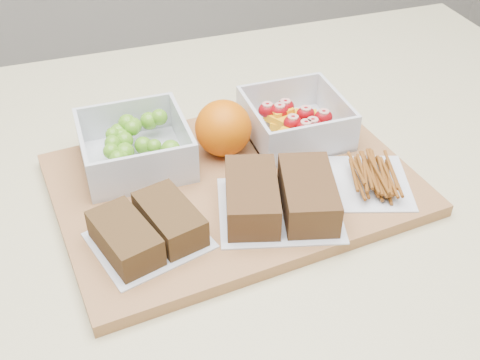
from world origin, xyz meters
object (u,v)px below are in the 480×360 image
at_px(sandwich_bag_left, 148,229).
at_px(sandwich_bag_center, 280,196).
at_px(fruit_container, 295,122).
at_px(pretzel_bag, 372,176).
at_px(grape_container, 136,146).
at_px(cutting_board, 234,184).
at_px(orange, 223,128).

relative_size(sandwich_bag_left, sandwich_bag_center, 0.84).
bearing_deg(fruit_container, pretzel_bag, -69.84).
height_order(grape_container, pretzel_bag, grape_container).
xyz_separation_m(grape_container, pretzel_bag, (0.26, -0.14, -0.01)).
height_order(fruit_container, sandwich_bag_center, fruit_container).
relative_size(fruit_container, pretzel_bag, 0.95).
bearing_deg(pretzel_bag, sandwich_bag_left, -177.53).
bearing_deg(pretzel_bag, fruit_container, 110.16).
distance_m(cutting_board, orange, 0.07).
xyz_separation_m(grape_container, sandwich_bag_center, (0.13, -0.15, -0.00)).
relative_size(cutting_board, grape_container, 3.26).
relative_size(sandwich_bag_left, pretzel_bag, 1.05).
relative_size(cutting_board, orange, 5.84).
relative_size(cutting_board, sandwich_bag_center, 2.56).
xyz_separation_m(fruit_container, pretzel_bag, (0.05, -0.13, -0.01)).
distance_m(orange, sandwich_bag_left, 0.18).
bearing_deg(grape_container, fruit_container, -2.38).
relative_size(grape_container, pretzel_bag, 0.99).
distance_m(fruit_container, sandwich_bag_center, 0.16).
xyz_separation_m(fruit_container, sandwich_bag_center, (-0.08, -0.14, 0.00)).
bearing_deg(grape_container, pretzel_bag, -27.85).
xyz_separation_m(sandwich_bag_left, pretzel_bag, (0.27, 0.01, -0.01)).
bearing_deg(sandwich_bag_center, fruit_container, 60.89).
bearing_deg(sandwich_bag_left, grape_container, 83.50).
relative_size(cutting_board, sandwich_bag_left, 3.06).
bearing_deg(sandwich_bag_left, cutting_board, 31.30).
bearing_deg(grape_container, cutting_board, -35.65).
bearing_deg(fruit_container, sandwich_bag_left, -148.56).
bearing_deg(orange, sandwich_bag_left, -133.51).
bearing_deg(pretzel_bag, sandwich_bag_center, -175.44).
relative_size(fruit_container, orange, 1.72).
relative_size(grape_container, sandwich_bag_left, 0.94).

